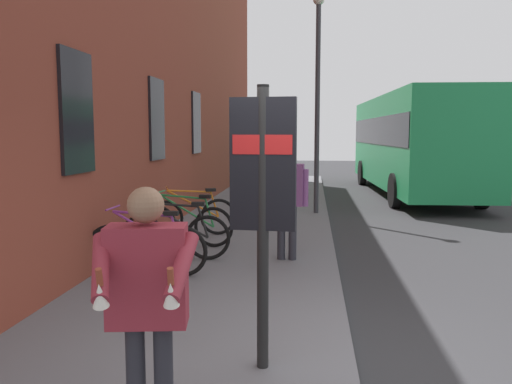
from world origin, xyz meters
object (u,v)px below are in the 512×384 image
Objects in this scene: bicycle_by_door at (186,224)px; city_bus at (412,139)px; pedestrian_crossing_street at (287,192)px; street_lamp at (318,86)px; bicycle_far_end at (147,248)px; bicycle_nearest_sign at (192,216)px; bicycle_beside_lamp at (176,236)px; tourist_with_hotdogs at (147,292)px; transit_info_sign at (263,183)px; pedestrian_near_bus at (271,176)px.

city_bus is at bearing -30.77° from bicycle_by_door.
bicycle_by_door is 2.13m from pedestrian_crossing_street.
city_bus is 6.41m from street_lamp.
bicycle_far_end and bicycle_nearest_sign have the same top height.
tourist_with_hotdogs reaches higher than bicycle_beside_lamp.
bicycle_far_end is at bearing 35.29° from transit_info_sign.
bicycle_nearest_sign is at bearing 143.29° from street_lamp.
pedestrian_near_bus is (4.03, -1.19, 0.55)m from bicycle_by_door.
transit_info_sign is at bearing 176.67° from street_lamp.
tourist_with_hotdogs is at bearing -166.77° from bicycle_beside_lamp.
transit_info_sign reaches higher than bicycle_by_door.
street_lamp reaches higher than bicycle_beside_lamp.
pedestrian_crossing_street is at bearing -83.29° from bicycle_beside_lamp.
transit_info_sign is 8.73m from pedestrian_near_bus.
transit_info_sign is 0.45× the size of street_lamp.
bicycle_by_door is 6.09m from tourist_with_hotdogs.
bicycle_by_door is at bearing 150.64° from street_lamp.
pedestrian_crossing_street is at bearing 174.30° from street_lamp.
bicycle_nearest_sign is 10.41m from city_bus.
street_lamp is (0.13, -1.15, 2.24)m from pedestrian_near_bus.
bicycle_far_end is 2.86m from bicycle_nearest_sign.
bicycle_far_end is at bearing 121.03° from pedestrian_crossing_street.
city_bus is (9.47, -5.64, 1.41)m from bicycle_by_door.
bicycle_nearest_sign is 1.10× the size of pedestrian_near_bus.
bicycle_by_door is at bearing 21.44° from transit_info_sign.
city_bus reaches higher than tourist_with_hotdogs.
bicycle_beside_lamp is 5.19m from pedestrian_near_bus.
tourist_with_hotdogs is at bearing 173.25° from pedestrian_crossing_street.
pedestrian_near_bus is at bearing 7.67° from pedestrian_crossing_street.
city_bus is 6.92× the size of pedestrian_near_bus.
pedestrian_crossing_street is (1.16, -1.92, 0.69)m from bicycle_far_end.
pedestrian_crossing_street is 5.41m from street_lamp.
city_bus is at bearing -15.95° from tourist_with_hotdogs.
bicycle_beside_lamp is 1.00× the size of pedestrian_crossing_street.
transit_info_sign is at bearing -160.91° from bicycle_nearest_sign.
pedestrian_near_bus reaches higher than bicycle_far_end.
transit_info_sign is at bearing 164.90° from city_bus.
bicycle_far_end is at bearing 168.05° from pedestrian_near_bus.
bicycle_nearest_sign is at bearing 157.70° from pedestrian_near_bus.
transit_info_sign is (-4.65, -1.83, 1.21)m from bicycle_by_door.
bicycle_by_door is 1.05× the size of bicycle_nearest_sign.
bicycle_far_end is at bearing 177.77° from bicycle_by_door.
bicycle_far_end is 6.15m from pedestrian_near_bus.
street_lamp is (3.26, -2.43, 2.79)m from bicycle_nearest_sign.
pedestrian_near_bus is at bearing -16.48° from bicycle_by_door.
bicycle_far_end is at bearing 170.43° from bicycle_beside_lamp.
pedestrian_crossing_street reaches higher than bicycle_by_door.
pedestrian_near_bus is at bearing 0.26° from tourist_with_hotdogs.
bicycle_beside_lamp is 0.33× the size of street_lamp.
pedestrian_near_bus is (-5.44, 4.45, -0.86)m from city_bus.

